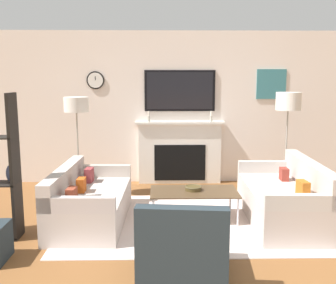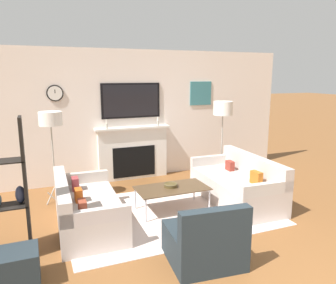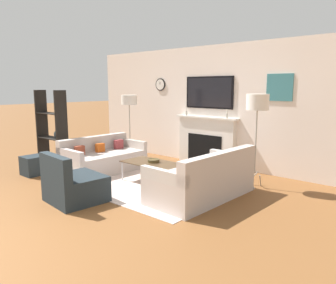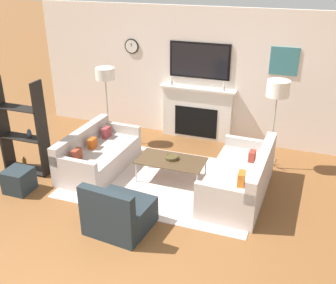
% 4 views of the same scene
% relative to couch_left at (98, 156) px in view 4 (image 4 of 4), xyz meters
% --- Properties ---
extents(fireplace_wall, '(7.21, 0.28, 2.70)m').
position_rel_couch_left_xyz_m(fireplace_wall, '(1.30, 2.07, 0.97)').
color(fireplace_wall, silver).
rests_on(fireplace_wall, ground_plane).
extents(area_rug, '(3.21, 2.26, 0.01)m').
position_rel_couch_left_xyz_m(area_rug, '(1.30, -0.00, -0.26)').
color(area_rug, beige).
rests_on(area_rug, ground_plane).
extents(couch_left, '(0.91, 1.73, 0.73)m').
position_rel_couch_left_xyz_m(couch_left, '(0.00, 0.00, 0.00)').
color(couch_left, '#BFB2A9').
rests_on(couch_left, ground_plane).
extents(couch_right, '(0.95, 1.89, 0.80)m').
position_rel_couch_left_xyz_m(couch_right, '(2.60, -0.00, 0.02)').
color(couch_right, '#BFB2A9').
rests_on(couch_right, ground_plane).
extents(armchair, '(0.89, 0.85, 0.78)m').
position_rel_couch_left_xyz_m(armchair, '(1.16, -1.48, -0.01)').
color(armchair, '#222C31').
rests_on(armchair, ground_plane).
extents(coffee_table, '(1.16, 0.63, 0.39)m').
position_rel_couch_left_xyz_m(coffee_table, '(1.39, 0.07, 0.11)').
color(coffee_table, '#4C3823').
rests_on(coffee_table, ground_plane).
extents(decorative_bowl, '(0.23, 0.23, 0.06)m').
position_rel_couch_left_xyz_m(decorative_bowl, '(1.39, 0.11, 0.16)').
color(decorative_bowl, '#4C3E1F').
rests_on(decorative_bowl, coffee_table).
extents(floor_lamp_left, '(0.38, 0.38, 1.60)m').
position_rel_couch_left_xyz_m(floor_lamp_left, '(-0.34, 1.10, 1.19)').
color(floor_lamp_left, '#9E998E').
rests_on(floor_lamp_left, ground_plane).
extents(floor_lamp_right, '(0.39, 0.39, 1.67)m').
position_rel_couch_left_xyz_m(floor_lamp_right, '(2.94, 1.10, 1.24)').
color(floor_lamp_right, '#9E998E').
rests_on(floor_lamp_right, ground_plane).
extents(shelf_unit, '(0.87, 0.28, 1.72)m').
position_rel_couch_left_xyz_m(shelf_unit, '(-1.14, -0.49, 0.52)').
color(shelf_unit, black).
rests_on(shelf_unit, ground_plane).
extents(ottoman, '(0.41, 0.41, 0.39)m').
position_rel_couch_left_xyz_m(ottoman, '(-0.85, -1.11, -0.07)').
color(ottoman, '#222C31').
rests_on(ottoman, ground_plane).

